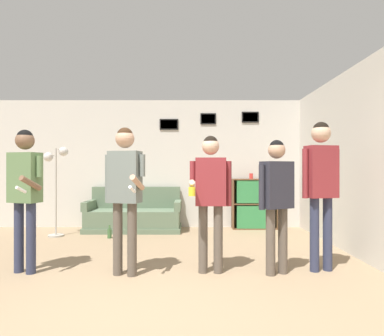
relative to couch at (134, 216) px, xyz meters
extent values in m
plane|color=#937A5B|center=(0.72, -4.01, -0.29)|extent=(20.00, 20.00, 0.00)
cube|color=beige|center=(0.72, 0.42, 1.06)|extent=(7.87, 0.06, 2.70)
cube|color=black|center=(1.51, 0.38, 2.02)|extent=(0.33, 0.02, 0.23)
cube|color=#B2B2BC|center=(1.51, 0.37, 2.02)|extent=(0.28, 0.01, 0.19)
cube|color=black|center=(0.68, 0.38, 1.90)|extent=(0.39, 0.02, 0.23)
cube|color=#B2B2BC|center=(0.68, 0.37, 1.90)|extent=(0.35, 0.01, 0.18)
cube|color=black|center=(2.40, 0.38, 2.05)|extent=(0.36, 0.02, 0.23)
cube|color=gray|center=(2.40, 0.37, 2.05)|extent=(0.31, 0.01, 0.18)
cube|color=beige|center=(3.48, -1.81, 1.06)|extent=(0.06, 6.80, 2.70)
cube|color=#5B7056|center=(0.00, -0.05, -0.24)|extent=(1.89, 0.80, 0.10)
cube|color=#5B7056|center=(0.00, -0.05, -0.03)|extent=(1.83, 0.74, 0.32)
cube|color=#5B7056|center=(0.00, 0.28, 0.35)|extent=(1.83, 0.14, 0.44)
cube|color=#5B7056|center=(-0.88, -0.05, 0.22)|extent=(0.12, 0.74, 0.18)
cube|color=#5B7056|center=(0.88, -0.05, 0.22)|extent=(0.12, 0.74, 0.18)
cube|color=brown|center=(2.01, 0.20, 0.23)|extent=(0.02, 0.30, 1.03)
cube|color=brown|center=(2.91, 0.20, 0.23)|extent=(0.02, 0.30, 1.03)
cube|color=brown|center=(2.46, 0.34, 0.23)|extent=(0.92, 0.01, 1.03)
cube|color=brown|center=(2.46, 0.20, -0.27)|extent=(0.88, 0.30, 0.02)
cube|color=brown|center=(2.46, 0.20, 0.73)|extent=(0.88, 0.30, 0.02)
cube|color=brown|center=(2.46, 0.20, 0.23)|extent=(0.88, 0.30, 0.02)
cube|color=#338447|center=(2.46, 0.19, -0.03)|extent=(0.75, 0.26, 0.46)
cube|color=#338447|center=(2.46, 0.19, 0.48)|extent=(0.75, 0.26, 0.46)
cylinder|color=#ADA89E|center=(-1.34, -0.60, -0.27)|extent=(0.28, 0.28, 0.03)
cylinder|color=#ADA89E|center=(-1.34, -0.60, 0.54)|extent=(0.03, 0.03, 1.59)
cylinder|color=#ADA89E|center=(-1.27, -0.60, 1.30)|extent=(0.02, 0.16, 0.02)
sphere|color=silver|center=(-1.20, -0.60, 1.27)|extent=(0.17, 0.17, 0.17)
cylinder|color=#ADA89E|center=(-1.41, -0.60, 1.20)|extent=(0.02, 0.16, 0.02)
sphere|color=silver|center=(-1.48, -0.60, 1.17)|extent=(0.17, 0.17, 0.17)
cylinder|color=#2D334C|center=(-0.91, -2.77, 0.13)|extent=(0.11, 0.11, 0.84)
cylinder|color=#2D334C|center=(-0.74, -2.83, 0.13)|extent=(0.11, 0.11, 0.84)
cube|color=#5B7A4C|center=(-0.83, -2.80, 0.85)|extent=(0.40, 0.30, 0.60)
sphere|color=brown|center=(-0.83, -2.80, 1.29)|extent=(0.22, 0.22, 0.22)
sphere|color=black|center=(-0.83, -2.80, 1.33)|extent=(0.18, 0.18, 0.18)
cylinder|color=#5B7A4C|center=(-0.62, -2.87, 0.98)|extent=(0.07, 0.07, 0.25)
cylinder|color=brown|center=(-0.67, -3.00, 0.79)|extent=(0.15, 0.31, 0.19)
cylinder|color=white|center=(-0.71, -3.13, 0.73)|extent=(0.08, 0.14, 0.09)
cylinder|color=#5B7A4C|center=(-1.03, -2.74, 0.83)|extent=(0.07, 0.07, 0.56)
cylinder|color=brown|center=(0.30, -2.87, 0.14)|extent=(0.11, 0.11, 0.85)
cylinder|color=brown|center=(0.47, -2.92, 0.14)|extent=(0.11, 0.11, 0.85)
cube|color=slate|center=(0.38, -2.89, 0.86)|extent=(0.40, 0.28, 0.60)
sphere|color=tan|center=(0.38, -2.89, 1.31)|extent=(0.22, 0.22, 0.22)
sphere|color=#382314|center=(0.38, -2.89, 1.34)|extent=(0.19, 0.19, 0.19)
cylinder|color=slate|center=(0.59, -2.94, 0.99)|extent=(0.07, 0.07, 0.25)
cylinder|color=tan|center=(0.56, -3.08, 0.80)|extent=(0.13, 0.31, 0.19)
cylinder|color=white|center=(0.53, -3.22, 0.74)|extent=(0.07, 0.15, 0.09)
cylinder|color=slate|center=(0.17, -2.84, 0.84)|extent=(0.07, 0.07, 0.57)
cylinder|color=brown|center=(1.30, -2.79, 0.12)|extent=(0.11, 0.11, 0.80)
cylinder|color=brown|center=(1.48, -2.80, 0.12)|extent=(0.11, 0.11, 0.80)
cube|color=maroon|center=(1.39, -2.80, 0.80)|extent=(0.37, 0.21, 0.57)
sphere|color=#D1A889|center=(1.39, -2.80, 1.23)|extent=(0.21, 0.21, 0.21)
sphere|color=black|center=(1.39, -2.80, 1.26)|extent=(0.18, 0.18, 0.18)
cylinder|color=maroon|center=(1.60, -2.80, 0.78)|extent=(0.07, 0.07, 0.54)
cylinder|color=maroon|center=(1.17, -2.79, 0.93)|extent=(0.07, 0.07, 0.24)
cylinder|color=#D1A889|center=(1.17, -2.92, 0.74)|extent=(0.07, 0.30, 0.18)
cylinder|color=yellow|center=(1.16, -3.06, 0.70)|extent=(0.08, 0.08, 0.10)
cylinder|color=brown|center=(2.08, -2.89, 0.10)|extent=(0.11, 0.11, 0.78)
cylinder|color=brown|center=(2.25, -2.81, 0.10)|extent=(0.11, 0.11, 0.78)
cube|color=#282833|center=(2.16, -2.85, 0.77)|extent=(0.41, 0.33, 0.55)
sphere|color=tan|center=(2.16, -2.85, 1.18)|extent=(0.20, 0.20, 0.20)
sphere|color=black|center=(2.16, -2.85, 1.21)|extent=(0.17, 0.17, 0.17)
cylinder|color=#282833|center=(2.36, -2.76, 0.74)|extent=(0.07, 0.07, 0.52)
cylinder|color=#282833|center=(1.97, -2.94, 0.74)|extent=(0.07, 0.07, 0.52)
cylinder|color=#2D334C|center=(2.65, -2.74, 0.16)|extent=(0.11, 0.11, 0.89)
cylinder|color=#2D334C|center=(2.82, -2.70, 0.16)|extent=(0.11, 0.11, 0.89)
cube|color=maroon|center=(2.74, -2.72, 0.92)|extent=(0.40, 0.28, 0.63)
sphere|color=#D1A889|center=(2.74, -2.72, 1.39)|extent=(0.23, 0.23, 0.23)
sphere|color=black|center=(2.74, -2.72, 1.43)|extent=(0.20, 0.20, 0.20)
cylinder|color=maroon|center=(2.95, -2.67, 0.90)|extent=(0.07, 0.07, 0.59)
cylinder|color=maroon|center=(2.53, -2.77, 0.90)|extent=(0.07, 0.07, 0.59)
cylinder|color=#3D6638|center=(-0.31, -0.78, -0.21)|extent=(0.07, 0.07, 0.16)
cylinder|color=#3D6638|center=(-0.31, -0.78, -0.09)|extent=(0.03, 0.03, 0.07)
cylinder|color=red|center=(2.39, 0.20, 0.80)|extent=(0.08, 0.08, 0.11)
camera|label=1|loc=(1.17, -6.88, 0.96)|focal=32.00mm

